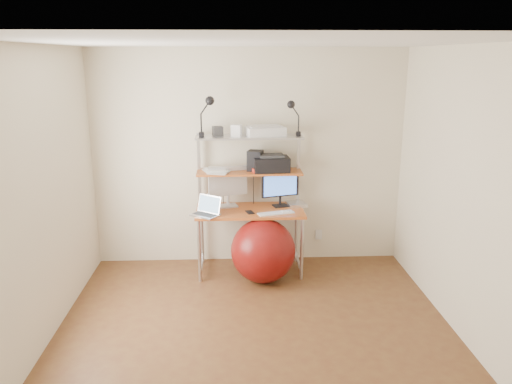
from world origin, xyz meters
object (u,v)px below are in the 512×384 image
exercise_ball (263,251)px  monitor_silver (228,183)px  laptop (207,211)px  printer (271,163)px  monitor_black (280,187)px

exercise_ball → monitor_silver: bearing=131.5°
monitor_silver → laptop: size_ratio=1.31×
laptop → exercise_ball: laptop is taller
laptop → printer: 0.89m
printer → exercise_ball: printer is taller
monitor_silver → exercise_ball: 0.87m
printer → monitor_silver: bearing=172.4°
monitor_silver → laptop: (-0.22, -0.32, -0.22)m
monitor_black → laptop: monitor_black is taller
printer → exercise_ball: size_ratio=0.59×
monitor_silver → monitor_black: monitor_silver is taller
monitor_silver → printer: size_ratio=1.20×
laptop → exercise_ball: bearing=25.9°
monitor_black → exercise_ball: monitor_black is taller
monitor_silver → exercise_ball: monitor_silver is taller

